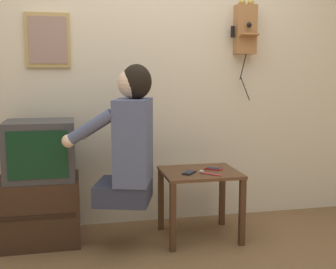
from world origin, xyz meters
TOP-DOWN VIEW (x-y plane):
  - wall_back at (0.00, 1.09)m, footprint 6.80×0.05m
  - side_table at (0.31, 0.64)m, footprint 0.55×0.47m
  - person at (-0.22, 0.54)m, footprint 0.63×0.53m
  - tv_stand at (-0.85, 0.80)m, footprint 0.57×0.45m
  - television at (-0.82, 0.78)m, footprint 0.47×0.39m
  - wall_phone_antique at (0.79, 1.01)m, footprint 0.20×0.19m
  - framed_picture at (-0.76, 1.05)m, footprint 0.32×0.03m
  - cell_phone_held at (0.21, 0.58)m, footprint 0.13×0.13m
  - cell_phone_spare at (0.42, 0.66)m, footprint 0.14×0.12m
  - toothbrush at (0.34, 0.52)m, footprint 0.13×0.13m

SIDE VIEW (x-z plane):
  - tv_stand at x=-0.85m, z-range 0.00..0.47m
  - side_table at x=0.31m, z-range 0.15..0.66m
  - cell_phone_held at x=0.21m, z-range 0.50..0.52m
  - cell_phone_spare at x=0.42m, z-range 0.50..0.52m
  - toothbrush at x=0.34m, z-range 0.50..0.52m
  - television at x=-0.82m, z-range 0.47..0.89m
  - person at x=-0.22m, z-range 0.30..1.24m
  - wall_back at x=0.00m, z-range 0.00..2.55m
  - framed_picture at x=-0.76m, z-range 1.26..1.66m
  - wall_phone_antique at x=0.79m, z-range 1.16..1.97m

